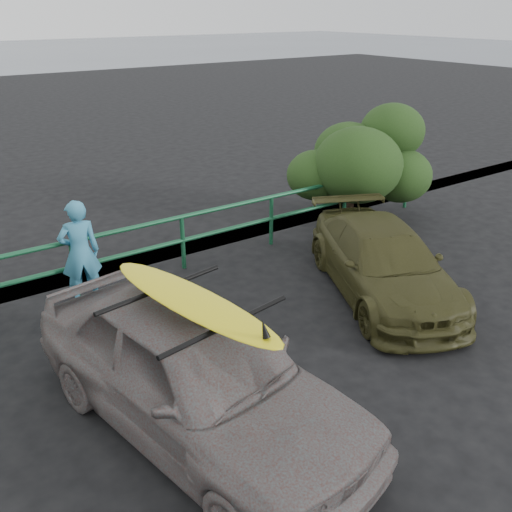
{
  "coord_description": "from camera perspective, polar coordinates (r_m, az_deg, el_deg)",
  "views": [
    {
      "loc": [
        -3.44,
        -3.56,
        4.45
      ],
      "look_at": [
        0.87,
        2.53,
        1.16
      ],
      "focal_mm": 40.0,
      "sensor_mm": 36.0,
      "label": 1
    }
  ],
  "objects": [
    {
      "name": "man",
      "position": [
        9.42,
        -17.2,
        0.32
      ],
      "size": [
        0.69,
        0.51,
        1.74
      ],
      "primitive_type": "imported",
      "rotation": [
        0.0,
        0.0,
        2.98
      ],
      "color": "teal",
      "rests_on": "ground"
    },
    {
      "name": "ground",
      "position": [
        6.65,
        6.79,
        -18.38
      ],
      "size": [
        80.0,
        80.0,
        0.0
      ],
      "primitive_type": "plane",
      "color": "black"
    },
    {
      "name": "guardrail",
      "position": [
        10.03,
        -12.34,
        0.13
      ],
      "size": [
        14.0,
        0.08,
        1.04
      ],
      "primitive_type": null,
      "color": "#164D2E",
      "rests_on": "ground"
    },
    {
      "name": "olive_vehicle",
      "position": [
        9.59,
        12.61,
        -0.61
      ],
      "size": [
        3.16,
        4.31,
        1.16
      ],
      "primitive_type": "imported",
      "rotation": [
        0.0,
        0.0,
        -0.43
      ],
      "color": "#3A3919",
      "rests_on": "ground"
    },
    {
      "name": "roof_rack",
      "position": [
        6.0,
        -6.45,
        -4.99
      ],
      "size": [
        1.8,
        1.4,
        0.05
      ],
      "primitive_type": null,
      "rotation": [
        0.0,
        0.0,
        0.16
      ],
      "color": "black",
      "rests_on": "sedan"
    },
    {
      "name": "shrub_right",
      "position": [
        12.8,
        7.49,
        8.9
      ],
      "size": [
        3.2,
        2.4,
        2.41
      ],
      "primitive_type": null,
      "color": "#213C15",
      "rests_on": "ground"
    },
    {
      "name": "sedan",
      "position": [
        6.42,
        -6.12,
        -11.27
      ],
      "size": [
        2.53,
        4.78,
        1.55
      ],
      "primitive_type": "imported",
      "rotation": [
        0.0,
        0.0,
        0.16
      ],
      "color": "#675D5C",
      "rests_on": "ground"
    },
    {
      "name": "surfboard",
      "position": [
        5.97,
        -6.48,
        -4.43
      ],
      "size": [
        0.95,
        2.65,
        0.08
      ],
      "primitive_type": "ellipsoid",
      "rotation": [
        0.0,
        0.0,
        0.16
      ],
      "color": "yellow",
      "rests_on": "roof_rack"
    }
  ]
}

